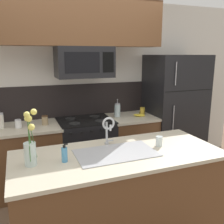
% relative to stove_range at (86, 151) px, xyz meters
% --- Properties ---
extents(ground_plane, '(10.00, 10.00, 0.00)m').
position_rel_stove_range_xyz_m(ground_plane, '(-0.00, -0.90, -0.46)').
color(ground_plane, brown).
extents(rear_partition, '(5.20, 0.10, 2.60)m').
position_rel_stove_range_xyz_m(rear_partition, '(0.30, 0.38, 0.84)').
color(rear_partition, silver).
rests_on(rear_partition, ground).
extents(splash_band, '(3.25, 0.01, 0.48)m').
position_rel_stove_range_xyz_m(splash_band, '(-0.00, 0.32, 0.69)').
color(splash_band, black).
rests_on(splash_band, rear_partition).
extents(back_counter_left, '(0.94, 0.65, 0.91)m').
position_rel_stove_range_xyz_m(back_counter_left, '(-0.83, 0.00, -0.01)').
color(back_counter_left, brown).
rests_on(back_counter_left, ground).
extents(back_counter_right, '(0.70, 0.65, 0.91)m').
position_rel_stove_range_xyz_m(back_counter_right, '(0.71, 0.00, -0.01)').
color(back_counter_right, brown).
rests_on(back_counter_right, ground).
extents(stove_range, '(0.76, 0.64, 0.93)m').
position_rel_stove_range_xyz_m(stove_range, '(0.00, 0.00, 0.00)').
color(stove_range, black).
rests_on(stove_range, ground).
extents(microwave, '(0.74, 0.40, 0.40)m').
position_rel_stove_range_xyz_m(microwave, '(0.00, -0.02, 1.26)').
color(microwave, black).
extents(upper_cabinet_band, '(2.34, 0.34, 0.60)m').
position_rel_stove_range_xyz_m(upper_cabinet_band, '(-0.12, -0.05, 1.76)').
color(upper_cabinet_band, brown).
extents(refrigerator, '(0.86, 0.74, 1.81)m').
position_rel_stove_range_xyz_m(refrigerator, '(1.48, 0.02, 0.44)').
color(refrigerator, black).
rests_on(refrigerator, ground).
extents(storage_jar_medium, '(0.08, 0.08, 0.19)m').
position_rel_stove_range_xyz_m(storage_jar_medium, '(-1.09, 0.04, 0.55)').
color(storage_jar_medium, silver).
rests_on(storage_jar_medium, back_counter_left).
extents(storage_jar_short, '(0.08, 0.08, 0.11)m').
position_rel_stove_range_xyz_m(storage_jar_short, '(-0.88, -0.03, 0.50)').
color(storage_jar_short, silver).
rests_on(storage_jar_short, back_counter_left).
extents(storage_jar_squat, '(0.08, 0.08, 0.12)m').
position_rel_stove_range_xyz_m(storage_jar_squat, '(-0.55, -0.01, 0.51)').
color(storage_jar_squat, '#997F5B').
rests_on(storage_jar_squat, back_counter_left).
extents(banana_bunch, '(0.19, 0.12, 0.07)m').
position_rel_stove_range_xyz_m(banana_bunch, '(0.82, -0.06, 0.47)').
color(banana_bunch, yellow).
rests_on(banana_bunch, back_counter_right).
extents(french_press, '(0.09, 0.09, 0.27)m').
position_rel_stove_range_xyz_m(french_press, '(0.51, 0.06, 0.55)').
color(french_press, silver).
rests_on(french_press, back_counter_right).
extents(coffee_tin, '(0.08, 0.08, 0.11)m').
position_rel_stove_range_xyz_m(coffee_tin, '(0.93, 0.05, 0.50)').
color(coffee_tin, gold).
rests_on(coffee_tin, back_counter_right).
extents(island_counter, '(1.98, 0.87, 0.91)m').
position_rel_stove_range_xyz_m(island_counter, '(-0.01, -1.25, -0.01)').
color(island_counter, brown).
rests_on(island_counter, ground).
extents(kitchen_sink, '(0.76, 0.44, 0.16)m').
position_rel_stove_range_xyz_m(kitchen_sink, '(-0.04, -1.25, 0.38)').
color(kitchen_sink, '#ADAFB5').
rests_on(kitchen_sink, island_counter).
extents(sink_faucet, '(0.14, 0.14, 0.31)m').
position_rel_stove_range_xyz_m(sink_faucet, '(-0.04, -1.03, 0.65)').
color(sink_faucet, '#B7BABF').
rests_on(sink_faucet, island_counter).
extents(dish_soap_bottle, '(0.06, 0.05, 0.16)m').
position_rel_stove_range_xyz_m(dish_soap_bottle, '(-0.53, -1.26, 0.52)').
color(dish_soap_bottle, '#4C93C6').
rests_on(dish_soap_bottle, island_counter).
extents(drinking_glass, '(0.07, 0.07, 0.10)m').
position_rel_stove_range_xyz_m(drinking_glass, '(0.44, -1.23, 0.50)').
color(drinking_glass, silver).
rests_on(drinking_glass, island_counter).
extents(flower_vase, '(0.13, 0.19, 0.48)m').
position_rel_stove_range_xyz_m(flower_vase, '(-0.80, -1.23, 0.61)').
color(flower_vase, silver).
rests_on(flower_vase, island_counter).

